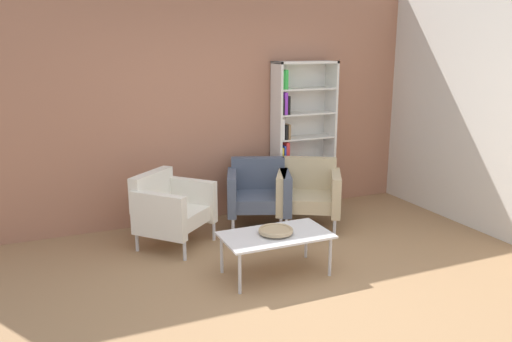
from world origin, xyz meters
name	(u,v)px	position (x,y,z in m)	size (l,w,h in m)	color
ground_plane	(290,305)	(0.00, 0.00, 0.00)	(8.32, 8.32, 0.00)	#9E7751
brick_back_panel	(197,101)	(0.00, 2.46, 1.45)	(6.40, 0.12, 2.90)	#A87056
plaster_right_partition	(503,106)	(2.86, 0.60, 1.45)	(0.12, 5.20, 2.90)	silver
bookshelf_tall	(298,138)	(1.25, 2.25, 0.95)	(0.80, 0.30, 1.90)	silver
coffee_table_low	(276,237)	(0.15, 0.59, 0.37)	(1.00, 0.56, 0.40)	silver
decorative_bowl	(276,230)	(0.15, 0.59, 0.43)	(0.32, 0.32, 0.05)	tan
armchair_by_bookshelf	(170,208)	(-0.56, 1.70, 0.41)	(0.95, 0.95, 0.78)	white
armchair_corner_red	(258,192)	(0.54, 1.88, 0.41)	(0.90, 0.86, 0.78)	#4C566B
armchair_near_window	(309,192)	(1.08, 1.64, 0.41)	(0.93, 0.91, 0.78)	#C6B289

